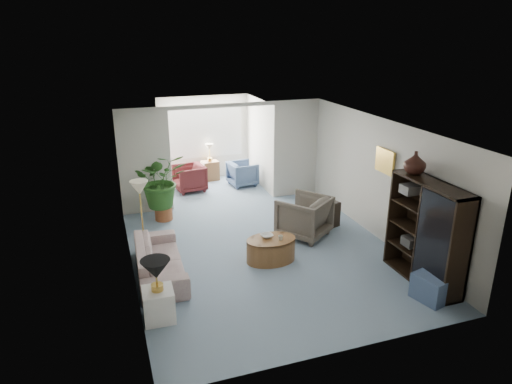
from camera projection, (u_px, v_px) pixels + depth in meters
name	position (u px, v px, depth m)	size (l,w,h in m)	color
floor	(266.00, 255.00, 8.95)	(6.00, 6.00, 0.00)	#8BA2B7
sunroom_floor	(215.00, 189.00, 12.60)	(2.60, 2.60, 0.00)	#8BA2B7
back_pier_left	(145.00, 162.00, 10.62)	(1.20, 0.12, 2.50)	beige
back_pier_right	(296.00, 149.00, 11.78)	(1.20, 0.12, 2.50)	beige
back_header	(223.00, 106.00, 10.80)	(2.60, 0.12, 0.10)	beige
window_pane	(204.00, 131.00, 13.09)	(2.20, 0.02, 1.50)	white
window_blinds	(204.00, 131.00, 13.07)	(2.20, 0.02, 1.50)	white
framed_picture	(386.00, 161.00, 9.04)	(0.04, 0.50, 0.40)	beige
sofa	(160.00, 260.00, 8.14)	(2.01, 0.79, 0.59)	beige
end_table	(159.00, 305.00, 6.89)	(0.45, 0.45, 0.50)	white
table_lamp	(156.00, 269.00, 6.69)	(0.44, 0.44, 0.30)	black
floor_lamp	(139.00, 188.00, 8.90)	(0.36, 0.36, 0.28)	#F8EEC6
coffee_table	(271.00, 250.00, 8.66)	(0.95, 0.95, 0.45)	brown
coffee_bowl	(267.00, 236.00, 8.65)	(0.23, 0.23, 0.06)	silver
coffee_cup	(281.00, 238.00, 8.53)	(0.09, 0.09, 0.09)	beige
wingback_chair	(304.00, 217.00, 9.64)	(0.93, 0.96, 0.87)	#645B4F
side_table_dark	(327.00, 214.00, 10.18)	(0.47, 0.38, 0.56)	black
entertainment_cabinet	(426.00, 233.00, 7.75)	(0.43, 1.63, 1.81)	black
cabinet_urn	(415.00, 163.00, 7.83)	(0.38, 0.38, 0.39)	black
ottoman	(433.00, 287.00, 7.44)	(0.54, 0.54, 0.43)	slate
plant_pot	(164.00, 213.00, 10.56)	(0.40, 0.40, 0.32)	brown
house_plant	(161.00, 180.00, 10.29)	(1.14, 0.99, 1.27)	#2B5C1F
sunroom_chair_blue	(243.00, 174.00, 12.84)	(0.71, 0.73, 0.67)	slate
sunroom_chair_maroon	(189.00, 178.00, 12.37)	(0.76, 0.79, 0.72)	#571E1F
sunroom_table	(210.00, 170.00, 13.30)	(0.46, 0.36, 0.56)	brown
shelf_clutter	(428.00, 225.00, 7.61)	(0.30, 1.21, 1.06)	black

